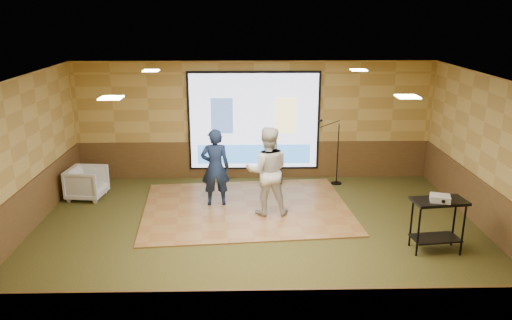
{
  "coord_description": "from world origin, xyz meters",
  "views": [
    {
      "loc": [
        -0.24,
        -8.83,
        4.25
      ],
      "look_at": [
        -0.01,
        0.77,
        1.3
      ],
      "focal_mm": 35.0,
      "sensor_mm": 36.0,
      "label": 1
    }
  ],
  "objects_px": {
    "projector": "(440,198)",
    "duffel_bag": "(273,178)",
    "mic_stand": "(335,165)",
    "banquet_chair": "(87,183)",
    "dance_floor": "(246,208)",
    "player_left": "(215,167)",
    "av_table": "(438,215)",
    "projector_screen": "(254,122)",
    "player_right": "(267,171)"
  },
  "relations": [
    {
      "from": "player_right",
      "to": "duffel_bag",
      "type": "height_order",
      "value": "player_right"
    },
    {
      "from": "player_left",
      "to": "projector",
      "type": "relative_size",
      "value": 5.15
    },
    {
      "from": "player_right",
      "to": "mic_stand",
      "type": "relative_size",
      "value": 1.14
    },
    {
      "from": "mic_stand",
      "to": "duffel_bag",
      "type": "xyz_separation_m",
      "value": [
        -1.55,
        0.04,
        -0.35
      ]
    },
    {
      "from": "projector",
      "to": "banquet_chair",
      "type": "xyz_separation_m",
      "value": [
        -7.07,
        2.86,
        -0.68
      ]
    },
    {
      "from": "mic_stand",
      "to": "banquet_chair",
      "type": "height_order",
      "value": "mic_stand"
    },
    {
      "from": "player_right",
      "to": "duffel_bag",
      "type": "xyz_separation_m",
      "value": [
        0.23,
        1.95,
        -0.83
      ]
    },
    {
      "from": "dance_floor",
      "to": "player_left",
      "type": "height_order",
      "value": "player_left"
    },
    {
      "from": "projector_screen",
      "to": "projector",
      "type": "height_order",
      "value": "projector_screen"
    },
    {
      "from": "projector",
      "to": "duffel_bag",
      "type": "relative_size",
      "value": 0.72
    },
    {
      "from": "player_right",
      "to": "projector",
      "type": "height_order",
      "value": "player_right"
    },
    {
      "from": "player_left",
      "to": "banquet_chair",
      "type": "distance_m",
      "value": 3.09
    },
    {
      "from": "banquet_chair",
      "to": "av_table",
      "type": "bearing_deg",
      "value": -105.0
    },
    {
      "from": "projector",
      "to": "player_right",
      "type": "bearing_deg",
      "value": 165.55
    },
    {
      "from": "player_left",
      "to": "projector",
      "type": "bearing_deg",
      "value": 146.18
    },
    {
      "from": "av_table",
      "to": "banquet_chair",
      "type": "height_order",
      "value": "av_table"
    },
    {
      "from": "projector_screen",
      "to": "player_left",
      "type": "distance_m",
      "value": 2.15
    },
    {
      "from": "dance_floor",
      "to": "duffel_bag",
      "type": "bearing_deg",
      "value": 67.7
    },
    {
      "from": "dance_floor",
      "to": "banquet_chair",
      "type": "distance_m",
      "value": 3.77
    },
    {
      "from": "player_left",
      "to": "banquet_chair",
      "type": "relative_size",
      "value": 2.13
    },
    {
      "from": "mic_stand",
      "to": "banquet_chair",
      "type": "relative_size",
      "value": 2.05
    },
    {
      "from": "dance_floor",
      "to": "player_left",
      "type": "xyz_separation_m",
      "value": [
        -0.68,
        0.2,
        0.88
      ]
    },
    {
      "from": "projector_screen",
      "to": "dance_floor",
      "type": "relative_size",
      "value": 0.75
    },
    {
      "from": "projector",
      "to": "banquet_chair",
      "type": "bearing_deg",
      "value": 174.92
    },
    {
      "from": "player_left",
      "to": "mic_stand",
      "type": "bearing_deg",
      "value": -158.57
    },
    {
      "from": "player_left",
      "to": "banquet_chair",
      "type": "xyz_separation_m",
      "value": [
        -3.0,
        0.54,
        -0.53
      ]
    },
    {
      "from": "player_left",
      "to": "av_table",
      "type": "distance_m",
      "value": 4.68
    },
    {
      "from": "dance_floor",
      "to": "banquet_chair",
      "type": "relative_size",
      "value": 5.51
    },
    {
      "from": "projector_screen",
      "to": "player_right",
      "type": "distance_m",
      "value": 2.46
    },
    {
      "from": "dance_floor",
      "to": "banquet_chair",
      "type": "xyz_separation_m",
      "value": [
        -3.68,
        0.74,
        0.35
      ]
    },
    {
      "from": "projector_screen",
      "to": "projector",
      "type": "bearing_deg",
      "value": -52.82
    },
    {
      "from": "player_right",
      "to": "projector",
      "type": "bearing_deg",
      "value": 147.59
    },
    {
      "from": "av_table",
      "to": "mic_stand",
      "type": "bearing_deg",
      "value": 108.26
    },
    {
      "from": "projector_screen",
      "to": "player_left",
      "type": "xyz_separation_m",
      "value": [
        -0.88,
        -1.87,
        -0.58
      ]
    },
    {
      "from": "av_table",
      "to": "mic_stand",
      "type": "height_order",
      "value": "mic_stand"
    },
    {
      "from": "player_left",
      "to": "projector",
      "type": "height_order",
      "value": "player_left"
    },
    {
      "from": "projector_screen",
      "to": "duffel_bag",
      "type": "bearing_deg",
      "value": -44.4
    },
    {
      "from": "mic_stand",
      "to": "dance_floor",
      "type": "bearing_deg",
      "value": -144.89
    },
    {
      "from": "av_table",
      "to": "duffel_bag",
      "type": "distance_m",
      "value": 4.63
    },
    {
      "from": "av_table",
      "to": "player_right",
      "type": "bearing_deg",
      "value": 149.77
    },
    {
      "from": "player_left",
      "to": "duffel_bag",
      "type": "bearing_deg",
      "value": -137.44
    },
    {
      "from": "duffel_bag",
      "to": "av_table",
      "type": "bearing_deg",
      "value": -53.27
    },
    {
      "from": "banquet_chair",
      "to": "player_left",
      "type": "bearing_deg",
      "value": -93.63
    },
    {
      "from": "duffel_bag",
      "to": "projector",
      "type": "bearing_deg",
      "value": -53.99
    },
    {
      "from": "player_left",
      "to": "duffel_bag",
      "type": "height_order",
      "value": "player_left"
    },
    {
      "from": "projector",
      "to": "banquet_chair",
      "type": "relative_size",
      "value": 0.41
    },
    {
      "from": "projector_screen",
      "to": "projector",
      "type": "xyz_separation_m",
      "value": [
        3.18,
        -4.2,
        -0.43
      ]
    },
    {
      "from": "player_right",
      "to": "projector",
      "type": "relative_size",
      "value": 5.63
    },
    {
      "from": "projector_screen",
      "to": "duffel_bag",
      "type": "relative_size",
      "value": 7.08
    },
    {
      "from": "dance_floor",
      "to": "av_table",
      "type": "bearing_deg",
      "value": -31.04
    }
  ]
}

